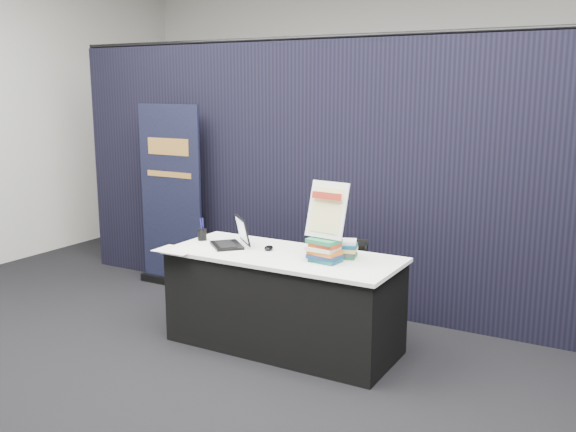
{
  "coord_description": "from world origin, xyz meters",
  "views": [
    {
      "loc": [
        2.38,
        -3.54,
        2.01
      ],
      "look_at": [
        0.04,
        0.55,
        1.05
      ],
      "focal_mm": 40.0,
      "sensor_mm": 36.0,
      "label": 1
    }
  ],
  "objects_px": {
    "book_stack_tall": "(325,250)",
    "stacking_chair": "(337,287)",
    "display_table": "(283,300)",
    "info_sign": "(327,211)",
    "pullup_banner": "(171,207)",
    "laptop": "(230,239)",
    "book_stack_short": "(343,249)"
  },
  "relations": [
    {
      "from": "pullup_banner",
      "to": "laptop",
      "type": "bearing_deg",
      "value": -32.58
    },
    {
      "from": "display_table",
      "to": "pullup_banner",
      "type": "xyz_separation_m",
      "value": [
        -1.77,
        0.81,
        0.44
      ]
    },
    {
      "from": "display_table",
      "to": "book_stack_tall",
      "type": "distance_m",
      "value": 0.59
    },
    {
      "from": "laptop",
      "to": "info_sign",
      "type": "xyz_separation_m",
      "value": [
        0.87,
        -0.02,
        0.32
      ]
    },
    {
      "from": "book_stack_tall",
      "to": "pullup_banner",
      "type": "height_order",
      "value": "pullup_banner"
    },
    {
      "from": "pullup_banner",
      "to": "info_sign",
      "type": "bearing_deg",
      "value": -21.31
    },
    {
      "from": "laptop",
      "to": "stacking_chair",
      "type": "bearing_deg",
      "value": 60.89
    },
    {
      "from": "display_table",
      "to": "stacking_chair",
      "type": "relative_size",
      "value": 2.2
    },
    {
      "from": "laptop",
      "to": "stacking_chair",
      "type": "distance_m",
      "value": 0.94
    },
    {
      "from": "laptop",
      "to": "info_sign",
      "type": "distance_m",
      "value": 0.93
    },
    {
      "from": "stacking_chair",
      "to": "laptop",
      "type": "bearing_deg",
      "value": -177.12
    },
    {
      "from": "book_stack_tall",
      "to": "stacking_chair",
      "type": "xyz_separation_m",
      "value": [
        -0.05,
        0.33,
        -0.38
      ]
    },
    {
      "from": "laptop",
      "to": "pullup_banner",
      "type": "height_order",
      "value": "pullup_banner"
    },
    {
      "from": "laptop",
      "to": "book_stack_tall",
      "type": "xyz_separation_m",
      "value": [
        0.87,
        -0.05,
        0.03
      ]
    },
    {
      "from": "display_table",
      "to": "laptop",
      "type": "distance_m",
      "value": 0.66
    },
    {
      "from": "display_table",
      "to": "laptop",
      "type": "xyz_separation_m",
      "value": [
        -0.5,
        0.01,
        0.43
      ]
    },
    {
      "from": "pullup_banner",
      "to": "stacking_chair",
      "type": "distance_m",
      "value": 2.2
    },
    {
      "from": "display_table",
      "to": "book_stack_tall",
      "type": "height_order",
      "value": "book_stack_tall"
    },
    {
      "from": "display_table",
      "to": "pullup_banner",
      "type": "relative_size",
      "value": 0.98
    },
    {
      "from": "pullup_banner",
      "to": "stacking_chair",
      "type": "bearing_deg",
      "value": -14.41
    },
    {
      "from": "book_stack_short",
      "to": "info_sign",
      "type": "bearing_deg",
      "value": -117.5
    },
    {
      "from": "laptop",
      "to": "book_stack_short",
      "type": "height_order",
      "value": "laptop"
    },
    {
      "from": "laptop",
      "to": "pullup_banner",
      "type": "distance_m",
      "value": 1.51
    },
    {
      "from": "laptop",
      "to": "stacking_chair",
      "type": "xyz_separation_m",
      "value": [
        0.83,
        0.28,
        -0.35
      ]
    },
    {
      "from": "book_stack_short",
      "to": "stacking_chair",
      "type": "bearing_deg",
      "value": 126.72
    },
    {
      "from": "display_table",
      "to": "pullup_banner",
      "type": "distance_m",
      "value": 2.0
    },
    {
      "from": "laptop",
      "to": "book_stack_short",
      "type": "distance_m",
      "value": 0.95
    },
    {
      "from": "laptop",
      "to": "pullup_banner",
      "type": "xyz_separation_m",
      "value": [
        -1.28,
        0.81,
        0.01
      ]
    },
    {
      "from": "laptop",
      "to": "info_sign",
      "type": "relative_size",
      "value": 0.98
    },
    {
      "from": "book_stack_short",
      "to": "stacking_chair",
      "type": "relative_size",
      "value": 0.27
    },
    {
      "from": "stacking_chair",
      "to": "display_table",
      "type": "bearing_deg",
      "value": -154.94
    },
    {
      "from": "info_sign",
      "to": "display_table",
      "type": "bearing_deg",
      "value": -175.8
    }
  ]
}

